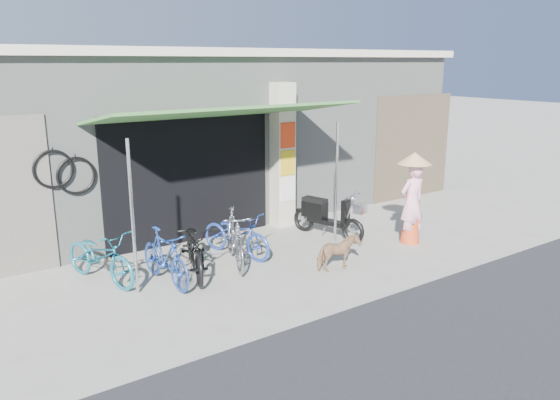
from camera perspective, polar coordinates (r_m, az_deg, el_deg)
ground at (r=9.42m, az=4.50°, el=-6.97°), size 80.00×80.00×0.00m
bicycle_shop at (r=13.21m, az=-9.54°, el=7.26°), size 12.30×5.30×3.66m
shop_pillar at (r=11.41m, az=0.19°, el=4.65°), size 0.42×0.44×3.00m
awning at (r=9.66m, az=-5.62°, el=8.90°), size 4.60×1.88×2.72m
neighbour_right at (r=14.29m, az=13.68°, el=5.42°), size 2.60×0.06×2.60m
bike_teal at (r=9.09m, az=-18.29°, el=-5.57°), size 1.07×1.76×0.87m
bike_blue at (r=8.75m, az=-11.92°, el=-5.86°), size 0.52×1.50×0.89m
bike_black at (r=9.05m, az=-8.87°, el=-4.91°), size 1.15×1.87×0.93m
bike_silver at (r=9.36m, az=-4.78°, el=-3.94°), size 1.01×1.68×0.98m
bike_navy at (r=9.82m, az=-4.59°, el=-3.57°), size 0.98×1.64×0.81m
street_dog at (r=9.18m, az=6.09°, el=-5.54°), size 0.77×0.42×0.62m
moped at (r=10.88m, az=4.83°, el=-1.64°), size 0.66×1.65×0.95m
nun at (r=10.68m, az=13.64°, el=0.14°), size 0.64×0.64×1.76m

